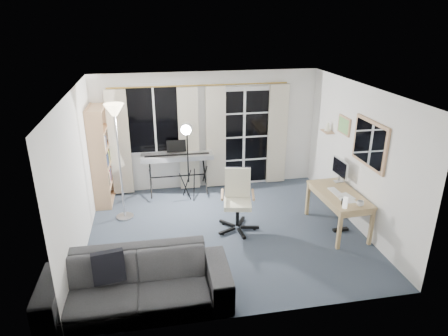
% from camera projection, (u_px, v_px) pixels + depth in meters
% --- Properties ---
extents(floor, '(4.50, 4.00, 0.02)m').
position_uv_depth(floor, '(226.00, 233.00, 6.74)').
color(floor, '#374251').
rests_on(floor, ground).
extents(window, '(1.20, 0.08, 1.40)m').
position_uv_depth(window, '(155.00, 120.00, 7.81)').
color(window, white).
rests_on(window, floor).
extents(french_door, '(1.32, 0.09, 2.11)m').
position_uv_depth(french_door, '(244.00, 138.00, 8.29)').
color(french_door, white).
rests_on(french_door, floor).
extents(curtains, '(3.60, 0.07, 2.13)m').
position_uv_depth(curtains, '(202.00, 138.00, 8.03)').
color(curtains, gold).
rests_on(curtains, floor).
extents(bookshelf, '(0.32, 0.88, 1.88)m').
position_uv_depth(bookshelf, '(99.00, 158.00, 7.52)').
color(bookshelf, tan).
rests_on(bookshelf, floor).
extents(torchiere_lamp, '(0.35, 0.35, 2.08)m').
position_uv_depth(torchiere_lamp, '(116.00, 128.00, 6.60)').
color(torchiere_lamp, '#B2B2B7').
rests_on(torchiere_lamp, floor).
extents(keyboard_piano, '(1.42, 0.69, 1.03)m').
position_uv_depth(keyboard_piano, '(177.00, 158.00, 7.89)').
color(keyboard_piano, black).
rests_on(keyboard_piano, floor).
extents(studio_light, '(0.33, 0.34, 1.59)m').
position_uv_depth(studio_light, '(187.00, 138.00, 7.43)').
color(studio_light, black).
rests_on(studio_light, floor).
extents(office_chair, '(0.72, 0.71, 1.04)m').
position_uv_depth(office_chair, '(238.00, 194.00, 6.71)').
color(office_chair, black).
rests_on(office_chair, floor).
extents(desk, '(0.67, 1.27, 0.66)m').
position_uv_depth(desk, '(339.00, 198.00, 6.65)').
color(desk, tan).
rests_on(desk, floor).
extents(monitor, '(0.16, 0.48, 0.42)m').
position_uv_depth(monitor, '(340.00, 168.00, 6.97)').
color(monitor, silver).
rests_on(monitor, desk).
extents(desk_clutter, '(0.38, 0.76, 0.84)m').
position_uv_depth(desk_clutter, '(342.00, 207.00, 6.46)').
color(desk_clutter, white).
rests_on(desk_clutter, desk).
extents(mug, '(0.11, 0.09, 0.11)m').
position_uv_depth(mug, '(360.00, 203.00, 6.15)').
color(mug, silver).
rests_on(mug, desk).
extents(wall_mirror, '(0.04, 0.94, 0.74)m').
position_uv_depth(wall_mirror, '(370.00, 144.00, 6.22)').
color(wall_mirror, tan).
rests_on(wall_mirror, floor).
extents(framed_print, '(0.03, 0.42, 0.32)m').
position_uv_depth(framed_print, '(344.00, 125.00, 7.03)').
color(framed_print, tan).
rests_on(framed_print, floor).
extents(wall_shelf, '(0.16, 0.30, 0.18)m').
position_uv_depth(wall_shelf, '(328.00, 129.00, 7.55)').
color(wall_shelf, tan).
rests_on(wall_shelf, floor).
extents(sofa, '(2.33, 0.70, 0.91)m').
position_uv_depth(sofa, '(136.00, 275.00, 4.91)').
color(sofa, '#2D2D2F').
rests_on(sofa, floor).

